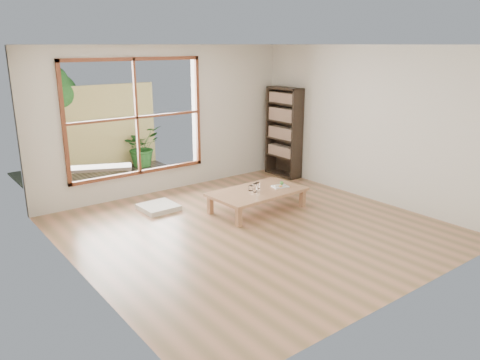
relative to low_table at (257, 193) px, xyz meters
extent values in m
plane|color=#AF7957|center=(-0.56, -0.55, -0.29)|extent=(5.00, 5.00, 0.00)
cube|color=tan|center=(0.00, 0.00, 0.02)|extent=(1.56, 0.92, 0.05)
cube|color=tan|center=(-0.67, -0.38, -0.15)|extent=(0.08, 0.08, 0.29)
cube|color=tan|center=(-0.70, 0.33, -0.15)|extent=(0.08, 0.08, 0.29)
cube|color=tan|center=(0.70, -0.33, -0.15)|extent=(0.08, 0.08, 0.29)
cube|color=tan|center=(0.67, 0.38, -0.15)|extent=(0.08, 0.08, 0.29)
cube|color=white|center=(-1.27, 1.00, -0.25)|extent=(0.57, 0.57, 0.08)
cube|color=#2F231A|center=(1.78, 1.32, 0.60)|extent=(0.29, 0.81, 1.79)
cylinder|color=silver|center=(-0.08, -0.03, 0.11)|extent=(0.07, 0.07, 0.14)
cylinder|color=silver|center=(0.06, 0.08, 0.09)|extent=(0.07, 0.07, 0.10)
cylinder|color=silver|center=(-0.07, 0.07, 0.08)|extent=(0.07, 0.07, 0.09)
cylinder|color=silver|center=(-0.10, 0.06, 0.08)|extent=(0.06, 0.06, 0.08)
cube|color=white|center=(0.42, -0.08, 0.05)|extent=(0.29, 0.24, 0.02)
sphere|color=#427E32|center=(0.49, -0.04, 0.09)|extent=(0.06, 0.06, 0.06)
cube|color=orange|center=(0.40, -0.11, 0.07)|extent=(0.05, 0.05, 0.02)
cube|color=beige|center=(0.36, -0.05, 0.07)|extent=(0.06, 0.06, 0.02)
cylinder|color=silver|center=(0.45, -0.13, 0.06)|extent=(0.14, 0.05, 0.01)
cube|color=#382F29|center=(-1.16, 3.01, -0.29)|extent=(2.80, 2.00, 0.05)
cube|color=#2F231A|center=(-1.64, 2.70, 0.11)|extent=(1.33, 0.87, 0.05)
cube|color=#2F231A|center=(-2.26, 2.81, -0.09)|extent=(0.08, 0.08, 0.35)
cube|color=#2F231A|center=(-2.14, 3.08, -0.09)|extent=(0.08, 0.08, 0.35)
cube|color=#2F231A|center=(-1.15, 2.32, -0.09)|extent=(0.08, 0.08, 0.35)
cube|color=#2F231A|center=(-1.03, 2.59, -0.09)|extent=(0.08, 0.08, 0.35)
cube|color=tan|center=(-1.16, 4.01, 0.61)|extent=(2.80, 0.06, 1.80)
imported|color=#296123|center=(-0.22, 3.69, 0.16)|extent=(0.97, 0.90, 0.87)
imported|color=#296123|center=(-2.12, 3.69, 0.23)|extent=(0.64, 0.56, 1.01)
cylinder|color=#4C3D2D|center=(-1.86, 4.31, 0.51)|extent=(0.14, 0.14, 1.60)
sphere|color=#296123|center=(-1.74, 4.31, 1.36)|extent=(0.84, 0.84, 0.84)
sphere|color=#296123|center=(-2.01, 4.39, 1.16)|extent=(0.70, 0.70, 0.70)
sphere|color=#296123|center=(-1.83, 4.21, 1.61)|extent=(0.64, 0.64, 0.64)
camera|label=1|loc=(-4.61, -5.53, 2.31)|focal=35.00mm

